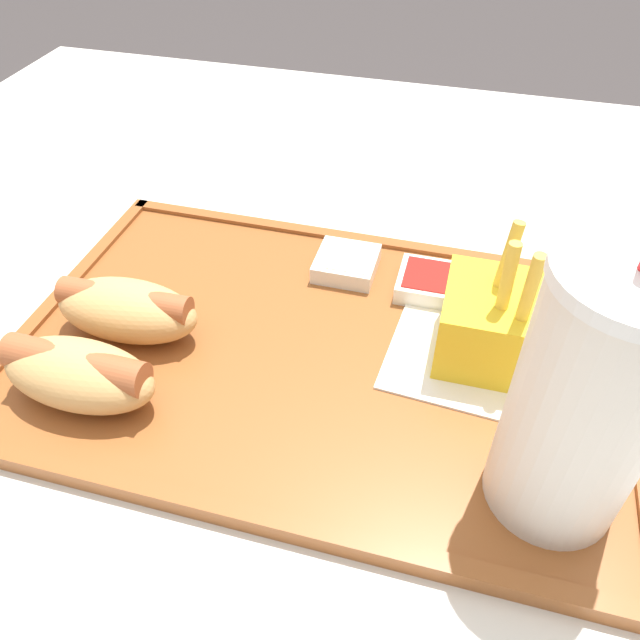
# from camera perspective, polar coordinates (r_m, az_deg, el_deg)

# --- Properties ---
(dining_table) EXTENTS (1.18, 1.13, 0.72)m
(dining_table) POSITION_cam_1_polar(r_m,az_deg,el_deg) (0.79, 0.14, -22.43)
(dining_table) COLOR beige
(dining_table) RESTS_ON ground_plane
(food_tray) EXTENTS (0.47, 0.31, 0.01)m
(food_tray) POSITION_cam_1_polar(r_m,az_deg,el_deg) (0.48, 0.00, -3.02)
(food_tray) COLOR brown
(food_tray) RESTS_ON dining_table
(paper_napkin) EXTENTS (0.18, 0.16, 0.00)m
(paper_napkin) POSITION_cam_1_polar(r_m,az_deg,el_deg) (0.50, 16.78, -2.51)
(paper_napkin) COLOR white
(paper_napkin) RESTS_ON food_tray
(soda_cup) EXTENTS (0.08, 0.08, 0.21)m
(soda_cup) POSITION_cam_1_polar(r_m,az_deg,el_deg) (0.36, 23.25, -6.74)
(soda_cup) COLOR silver
(soda_cup) RESTS_ON food_tray
(hot_dog_far) EXTENTS (0.11, 0.06, 0.05)m
(hot_dog_far) POSITION_cam_1_polar(r_m,az_deg,el_deg) (0.46, -21.23, -4.52)
(hot_dog_far) COLOR tan
(hot_dog_far) RESTS_ON food_tray
(hot_dog_near) EXTENTS (0.11, 0.06, 0.05)m
(hot_dog_near) POSITION_cam_1_polar(r_m,az_deg,el_deg) (0.50, -17.24, 0.98)
(hot_dog_near) COLOR tan
(hot_dog_near) RESTS_ON food_tray
(fries_carton) EXTENTS (0.10, 0.08, 0.11)m
(fries_carton) POSITION_cam_1_polar(r_m,az_deg,el_deg) (0.48, 16.90, -0.56)
(fries_carton) COLOR gold
(fries_carton) RESTS_ON food_tray
(sauce_cup_mayo) EXTENTS (0.05, 0.05, 0.02)m
(sauce_cup_mayo) POSITION_cam_1_polar(r_m,az_deg,el_deg) (0.55, 2.44, 5.24)
(sauce_cup_mayo) COLOR silver
(sauce_cup_mayo) RESTS_ON food_tray
(sauce_cup_ketchup) EXTENTS (0.05, 0.05, 0.02)m
(sauce_cup_ketchup) POSITION_cam_1_polar(r_m,az_deg,el_deg) (0.54, 9.95, 3.43)
(sauce_cup_ketchup) COLOR silver
(sauce_cup_ketchup) RESTS_ON food_tray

